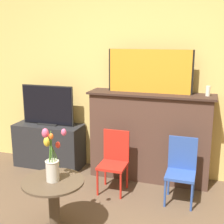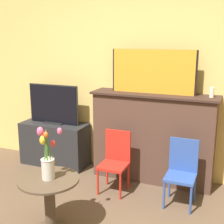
{
  "view_description": "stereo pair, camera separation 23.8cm",
  "coord_description": "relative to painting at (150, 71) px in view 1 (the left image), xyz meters",
  "views": [
    {
      "loc": [
        0.9,
        -1.73,
        1.77
      ],
      "look_at": [
        -0.08,
        1.31,
        0.99
      ],
      "focal_mm": 50.0,
      "sensor_mm": 36.0,
      "label": 1
    },
    {
      "loc": [
        1.13,
        -1.65,
        1.77
      ],
      "look_at": [
        -0.08,
        1.31,
        0.99
      ],
      "focal_mm": 50.0,
      "sensor_mm": 36.0,
      "label": 2
    }
  ],
  "objects": [
    {
      "name": "vase_tulips",
      "position": [
        -0.57,
        -1.41,
        -0.65
      ],
      "size": [
        0.19,
        0.22,
        0.5
      ],
      "color": "beige",
      "rests_on": "side_table"
    },
    {
      "name": "chair_red",
      "position": [
        -0.3,
        -0.44,
        -0.97
      ],
      "size": [
        0.31,
        0.31,
        0.71
      ],
      "color": "red",
      "rests_on": "ground"
    },
    {
      "name": "fireplace_mantel",
      "position": [
        0.03,
        -0.01,
        -0.8
      ],
      "size": [
        1.52,
        0.39,
        1.1
      ],
      "color": "#4C3328",
      "rests_on": "ground"
    },
    {
      "name": "mantel_candle",
      "position": [
        0.68,
        -0.01,
        -0.2
      ],
      "size": [
        0.05,
        0.05,
        0.12
      ],
      "color": "silver",
      "rests_on": "fireplace_mantel"
    },
    {
      "name": "painting",
      "position": [
        0.0,
        0.0,
        0.0
      ],
      "size": [
        1.02,
        0.03,
        0.52
      ],
      "color": "black",
      "rests_on": "fireplace_mantel"
    },
    {
      "name": "side_table",
      "position": [
        -0.57,
        -1.41,
        -1.02
      ],
      "size": [
        0.55,
        0.55,
        0.52
      ],
      "color": "#4C3D2D",
      "rests_on": "ground"
    },
    {
      "name": "tv_stand",
      "position": [
        -1.37,
        -0.05,
        -1.06
      ],
      "size": [
        0.94,
        0.39,
        0.59
      ],
      "color": "#232326",
      "rests_on": "ground"
    },
    {
      "name": "tv_monitor",
      "position": [
        -1.37,
        -0.04,
        -0.51
      ],
      "size": [
        0.74,
        0.12,
        0.54
      ],
      "color": "black",
      "rests_on": "tv_stand"
    },
    {
      "name": "chair_blue",
      "position": [
        0.47,
        -0.45,
        -0.97
      ],
      "size": [
        0.31,
        0.31,
        0.71
      ],
      "color": "#2D4C99",
      "rests_on": "ground"
    },
    {
      "name": "wall_back",
      "position": [
        -0.19,
        0.2,
        -0.01
      ],
      "size": [
        8.0,
        0.06,
        2.7
      ],
      "color": "#E0BC66",
      "rests_on": "ground"
    }
  ]
}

